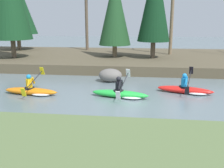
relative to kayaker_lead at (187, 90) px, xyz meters
The scene contains 11 objects.
ground_plane 3.11m from the kayaker_lead, 144.63° to the right, with size 90.00×90.00×0.00m, color slate.
riverbank_far 9.35m from the kayaker_lead, 105.69° to the left, with size 44.00×10.96×0.65m.
conifer_tree_far_left 18.97m from the kayaker_lead, 140.97° to the left, with size 3.71×3.71×7.26m.
conifer_tree_mid_left 9.93m from the kayaker_lead, 119.59° to the left, with size 2.50×2.50×6.35m.
conifer_tree_centre 9.09m from the kayaker_lead, 101.03° to the left, with size 2.46×2.46×7.41m.
bare_tree_upstream 14.96m from the kayaker_lead, 121.81° to the left, with size 4.13×4.08×7.54m.
bare_tree_mid_upstream 10.78m from the kayaker_lead, 89.44° to the left, with size 4.18×4.13×7.64m.
kayaker_lead is the anchor object (origin of this frame).
kayaker_middle 3.34m from the kayaker_lead, 160.85° to the right, with size 2.79×2.06×1.20m.
kayaker_trailing 7.59m from the kayaker_lead, behind, with size 2.79×2.07×1.20m.
boulder_midstream 4.59m from the kayaker_lead, 153.24° to the left, with size 1.36×1.06×0.77m.
Camera 1 is at (0.30, -11.07, 3.60)m, focal length 42.00 mm.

